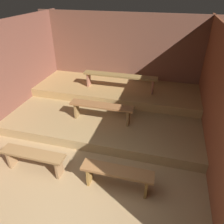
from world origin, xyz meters
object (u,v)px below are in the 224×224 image
at_px(bench_lower_center, 102,108).
at_px(bench_middle_center, 120,77).
at_px(bench_floor_right, 117,174).
at_px(bench_floor_left, 33,157).

xyz_separation_m(bench_lower_center, bench_middle_center, (0.12, 1.46, 0.26)).
bearing_deg(bench_floor_right, bench_floor_left, 180.00).
height_order(bench_floor_left, bench_lower_center, bench_lower_center).
bearing_deg(bench_floor_left, bench_middle_center, 73.06).
distance_m(bench_floor_left, bench_lower_center, 1.99).
distance_m(bench_floor_left, bench_floor_right, 1.71).
height_order(bench_lower_center, bench_middle_center, bench_middle_center).
bearing_deg(bench_floor_right, bench_middle_center, 102.69).
distance_m(bench_floor_right, bench_middle_center, 3.35).
bearing_deg(bench_floor_right, bench_lower_center, 115.51).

